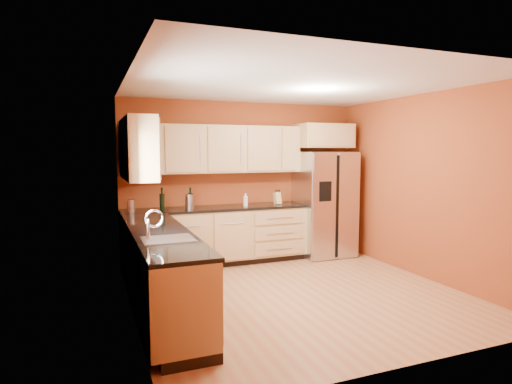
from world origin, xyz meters
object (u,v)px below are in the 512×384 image
knife_block (277,198)px  wine_bottle_a (190,198)px  refrigerator (324,204)px  soap_dispenser (246,200)px  canister_left (190,202)px

knife_block → wine_bottle_a: bearing=169.2°
refrigerator → soap_dispenser: 1.44m
canister_left → knife_block: bearing=0.2°
refrigerator → wine_bottle_a: size_ratio=5.51×
soap_dispenser → knife_block: bearing=2.5°
refrigerator → knife_block: 0.88m
knife_block → canister_left: bearing=170.5°
refrigerator → knife_block: refrigerator is taller
soap_dispenser → refrigerator: bearing=-0.1°
wine_bottle_a → knife_block: size_ratio=1.64×
refrigerator → canister_left: refrigerator is taller
canister_left → wine_bottle_a: size_ratio=0.68×
canister_left → wine_bottle_a: wine_bottle_a is taller
refrigerator → wine_bottle_a: bearing=178.7°
refrigerator → wine_bottle_a: (-2.31, 0.05, 0.19)m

